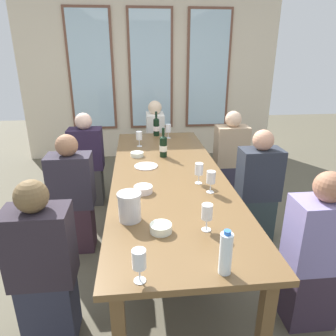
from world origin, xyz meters
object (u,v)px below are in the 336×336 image
Objects in this scene: dining_table at (168,180)px; tasting_bowl_2 at (161,228)px; seated_person_0 at (87,162)px; seated_person_3 at (258,190)px; wine_glass_2 at (199,169)px; seated_person_5 at (316,256)px; wine_glass_5 at (139,136)px; metal_pitcher at (130,206)px; seated_person_6 at (155,141)px; tasting_bowl_0 at (143,189)px; tasting_bowl_1 at (137,154)px; white_plate_0 at (146,166)px; wine_bottle_0 at (156,127)px; seated_person_1 at (230,159)px; wine_glass_4 at (168,128)px; water_bottle at (226,253)px; wine_bottle_1 at (163,146)px; seated_person_2 at (73,197)px; wine_glass_1 at (139,260)px; wine_glass_3 at (211,178)px; seated_person_4 at (44,269)px.

dining_table is 0.95m from tasting_bowl_2.
seated_person_0 is 1.97m from seated_person_3.
wine_glass_2 is 0.16× the size of seated_person_5.
wine_glass_5 is (-0.24, 0.86, 0.18)m from dining_table.
seated_person_6 is (0.33, 2.56, -0.31)m from metal_pitcher.
tasting_bowl_2 is at bearing -92.96° from seated_person_6.
metal_pitcher reaches higher than tasting_bowl_0.
dining_table is 21.35× the size of tasting_bowl_1.
tasting_bowl_1 is at bearing -94.98° from wine_glass_5.
seated_person_6 is at bearing 83.20° from white_plate_0.
metal_pitcher is 0.62× the size of wine_bottle_0.
wine_glass_5 is 0.71m from seated_person_0.
white_plate_0 is 1.29m from seated_person_1.
wine_glass_2 is 1.42m from wine_glass_4.
seated_person_1 reaches higher than tasting_bowl_1.
seated_person_5 reaches higher than tasting_bowl_0.
white_plate_0 is 0.20× the size of seated_person_1.
water_bottle is 0.22× the size of seated_person_5.
white_plate_0 is 0.32m from tasting_bowl_1.
wine_bottle_0 is 0.84m from wine_bottle_1.
water_bottle is 0.22× the size of seated_person_1.
wine_glass_2 is 2.06m from seated_person_6.
seated_person_5 is (1.72, -1.03, 0.00)m from seated_person_2.
wine_glass_5 is (-0.47, 1.10, -0.00)m from wine_glass_2.
seated_person_3 and seated_person_6 have the same top height.
wine_bottle_1 is 0.72m from wine_glass_4.
dining_table is 1.39m from wine_glass_1.
seated_person_1 is 1.93m from seated_person_2.
wine_glass_1 is (-0.01, -1.86, 0.10)m from tasting_bowl_1.
wine_glass_3 is 1.30m from seated_person_4.
wine_bottle_1 is at bearing 74.53° from tasting_bowl_0.
white_plate_0 is 0.73× the size of wine_bottle_1.
wine_glass_1 is (-0.42, -0.02, 0.01)m from water_bottle.
seated_person_6 is (0.86, 2.72, 0.00)m from seated_person_4.
wine_bottle_0 reaches higher than metal_pitcher.
seated_person_6 reaches higher than metal_pitcher.
wine_glass_3 is (0.30, -1.73, 0.00)m from wine_bottle_0.
wine_glass_3 is (0.42, 0.52, 0.09)m from tasting_bowl_2.
wine_glass_2 is at bearing 129.98° from seated_person_5.
wine_bottle_0 is at bearing 69.44° from seated_person_4.
water_bottle is 1.38× the size of wine_glass_1.
wine_bottle_1 is at bearing 75.22° from metal_pitcher.
seated_person_6 is at bearing 83.87° from tasting_bowl_0.
tasting_bowl_2 is at bearing 0.20° from seated_person_4.
wine_bottle_0 reaches higher than wine_glass_4.
metal_pitcher is 0.17× the size of seated_person_3.
seated_person_2 and seated_person_3 have the same top height.
wine_glass_4 reaches higher than tasting_bowl_0.
wine_glass_3 is at bearing 30.07° from metal_pitcher.
wine_bottle_0 is 0.28× the size of seated_person_4.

